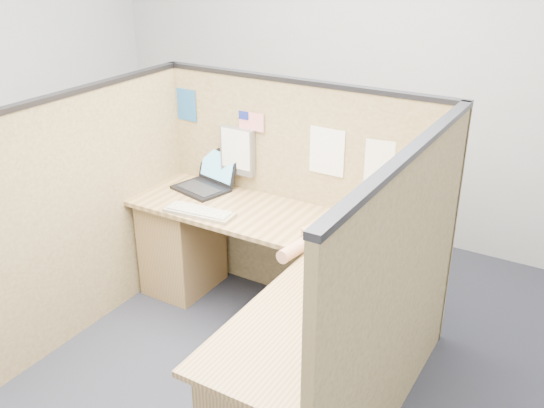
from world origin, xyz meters
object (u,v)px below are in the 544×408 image
Objects in this scene: mouse at (311,235)px; keyboard at (199,212)px; l_desk at (267,302)px; laptop at (206,178)px.

keyboard is at bearing -174.77° from mouse.
l_desk is 17.12× the size of mouse.
laptop is at bearing 162.30° from mouse.
mouse reaches higher than keyboard.
laptop reaches higher than mouse.
keyboard is (-0.61, 0.19, 0.35)m from l_desk.
laptop is (-0.84, 0.57, 0.40)m from l_desk.
l_desk is at bearing -22.62° from keyboard.
mouse is (0.75, 0.07, 0.01)m from keyboard.
mouse is at bearing -0.13° from keyboard.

